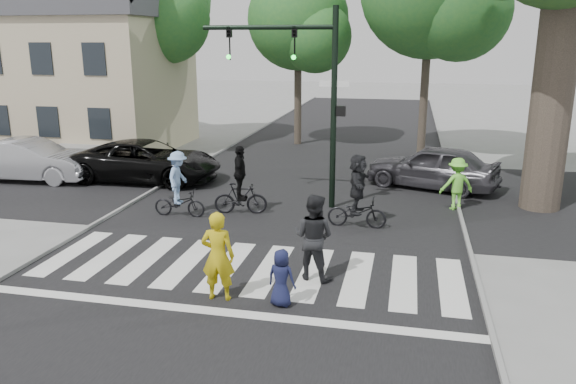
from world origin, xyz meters
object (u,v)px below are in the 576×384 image
(pedestrian_woman, at_px, (218,256))
(cyclist_right, at_px, (357,195))
(pedestrian_adult, at_px, (314,237))
(pedestrian_child, at_px, (281,278))
(car_silver, at_px, (30,160))
(cyclist_left, at_px, (179,189))
(cyclist_mid, at_px, (240,186))
(traffic_signal, at_px, (306,80))
(car_grey, at_px, (432,167))
(car_suv, at_px, (147,161))

(pedestrian_woman, relative_size, cyclist_right, 0.89)
(pedestrian_adult, xyz_separation_m, cyclist_right, (0.59, 3.68, -0.03))
(pedestrian_child, distance_m, car_silver, 13.82)
(pedestrian_adult, height_order, cyclist_left, cyclist_left)
(pedestrian_child, xyz_separation_m, pedestrian_adult, (0.39, 1.42, 0.37))
(cyclist_right, bearing_deg, cyclist_mid, 171.63)
(traffic_signal, relative_size, pedestrian_woman, 3.27)
(pedestrian_child, bearing_deg, car_grey, -95.48)
(pedestrian_child, xyz_separation_m, cyclist_left, (-4.22, 4.99, 0.27))
(car_silver, bearing_deg, pedestrian_woman, -132.41)
(pedestrian_adult, height_order, car_suv, pedestrian_adult)
(cyclist_left, height_order, cyclist_right, cyclist_right)
(traffic_signal, xyz_separation_m, car_suv, (-6.27, 1.94, -3.15))
(cyclist_right, distance_m, car_silver, 12.62)
(traffic_signal, relative_size, pedestrian_child, 5.17)
(cyclist_mid, distance_m, cyclist_right, 3.55)
(pedestrian_woman, distance_m, car_suv, 10.53)
(cyclist_mid, xyz_separation_m, car_silver, (-8.78, 2.31, -0.08))
(traffic_signal, bearing_deg, pedestrian_adult, -77.61)
(pedestrian_woman, bearing_deg, pedestrian_child, 174.82)
(traffic_signal, xyz_separation_m, cyclist_mid, (-1.73, -1.24, -3.05))
(traffic_signal, xyz_separation_m, cyclist_left, (-3.41, -1.87, -3.05))
(pedestrian_child, height_order, cyclist_mid, cyclist_mid)
(pedestrian_woman, height_order, cyclist_mid, cyclist_mid)
(car_silver, bearing_deg, cyclist_left, -116.66)
(traffic_signal, height_order, cyclist_left, traffic_signal)
(cyclist_right, bearing_deg, car_silver, 167.04)
(cyclist_right, bearing_deg, pedestrian_woman, -113.98)
(cyclist_left, relative_size, car_suv, 0.36)
(pedestrian_woman, bearing_deg, pedestrian_adult, -144.40)
(cyclist_right, relative_size, car_grey, 0.46)
(traffic_signal, relative_size, pedestrian_adult, 3.15)
(traffic_signal, bearing_deg, cyclist_right, -44.50)
(pedestrian_woman, height_order, cyclist_left, cyclist_left)
(car_silver, bearing_deg, car_suv, -82.60)
(cyclist_mid, bearing_deg, pedestrian_adult, -55.17)
(pedestrian_woman, bearing_deg, traffic_signal, -98.50)
(cyclist_mid, height_order, car_grey, cyclist_mid)
(pedestrian_child, relative_size, cyclist_left, 0.59)
(car_silver, bearing_deg, pedestrian_child, -129.15)
(cyclist_mid, height_order, cyclist_right, cyclist_mid)
(cyclist_left, xyz_separation_m, car_suv, (-2.87, 3.81, -0.10))
(car_suv, distance_m, car_silver, 4.32)
(traffic_signal, xyz_separation_m, pedestrian_adult, (1.19, -5.44, -2.95))
(pedestrian_child, bearing_deg, car_silver, -23.03)
(car_grey, bearing_deg, car_silver, -63.27)
(cyclist_mid, relative_size, car_suv, 0.38)
(cyclist_right, bearing_deg, car_suv, 155.39)
(cyclist_right, bearing_deg, pedestrian_child, -100.84)
(pedestrian_child, bearing_deg, car_suv, -39.15)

